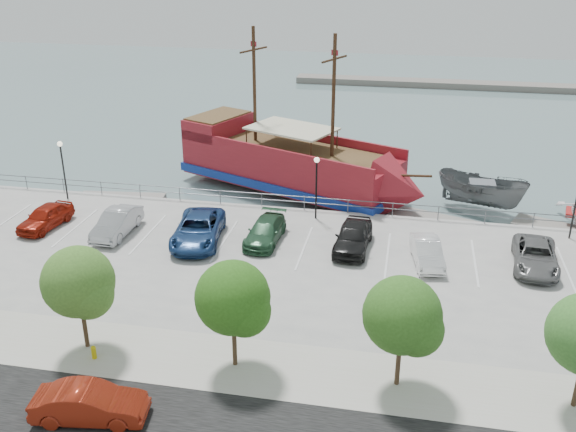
# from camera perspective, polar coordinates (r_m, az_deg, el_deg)

# --- Properties ---
(ground) EXTENTS (160.00, 160.00, 0.00)m
(ground) POSITION_cam_1_polar(r_m,az_deg,el_deg) (37.52, 0.91, -5.52)
(ground) COLOR slate
(sidewalk) EXTENTS (100.00, 4.00, 0.05)m
(sidewalk) POSITION_cam_1_polar(r_m,az_deg,el_deg) (28.74, -2.74, -13.26)
(sidewalk) COLOR #AEA99A
(sidewalk) RESTS_ON land_slab
(seawall_railing) EXTENTS (50.00, 0.06, 1.00)m
(seawall_railing) POSITION_cam_1_polar(r_m,az_deg,el_deg) (43.81, 2.75, 1.10)
(seawall_railing) COLOR #585C62
(seawall_railing) RESTS_ON land_slab
(far_shore) EXTENTS (40.00, 3.00, 0.80)m
(far_shore) POSITION_cam_1_polar(r_m,az_deg,el_deg) (89.20, 13.91, 11.31)
(far_shore) COLOR slate
(far_shore) RESTS_ON ground
(pirate_ship) EXTENTS (20.48, 12.89, 12.80)m
(pirate_ship) POSITION_cam_1_polar(r_m,az_deg,el_deg) (48.76, 1.54, 4.26)
(pirate_ship) COLOR maroon
(pirate_ship) RESTS_ON ground
(patrol_boat) EXTENTS (7.07, 5.07, 2.57)m
(patrol_boat) POSITION_cam_1_polar(r_m,az_deg,el_deg) (48.07, 16.78, 1.85)
(patrol_boat) COLOR slate
(patrol_boat) RESTS_ON ground
(dock_west) EXTENTS (6.61, 2.60, 0.37)m
(dock_west) POSITION_cam_1_polar(r_m,az_deg,el_deg) (49.87, -14.59, 1.53)
(dock_west) COLOR gray
(dock_west) RESTS_ON ground
(dock_mid) EXTENTS (7.64, 4.46, 0.42)m
(dock_mid) POSITION_cam_1_polar(r_m,az_deg,el_deg) (45.31, 13.52, -0.59)
(dock_mid) COLOR gray
(dock_mid) RESTS_ON ground
(dock_east) EXTENTS (7.61, 4.72, 0.42)m
(dock_east) POSITION_cam_1_polar(r_m,az_deg,el_deg) (46.55, 23.82, -1.36)
(dock_east) COLOR gray
(dock_east) RESTS_ON ground
(street_sedan) EXTENTS (4.59, 2.18, 1.45)m
(street_sedan) POSITION_cam_1_polar(r_m,az_deg,el_deg) (26.82, -17.21, -15.66)
(street_sedan) COLOR maroon
(street_sedan) RESTS_ON street
(fire_hydrant) EXTENTS (0.23, 0.23, 0.68)m
(fire_hydrant) POSITION_cam_1_polar(r_m,az_deg,el_deg) (30.25, -16.88, -11.48)
(fire_hydrant) COLOR #C7B50A
(fire_hydrant) RESTS_ON sidewalk
(lamp_post_left) EXTENTS (0.36, 0.36, 4.28)m
(lamp_post_left) POSITION_cam_1_polar(r_m,az_deg,el_deg) (47.68, -19.44, 4.73)
(lamp_post_left) COLOR black
(lamp_post_left) RESTS_ON land_slab
(lamp_post_mid) EXTENTS (0.36, 0.36, 4.28)m
(lamp_post_mid) POSITION_cam_1_polar(r_m,az_deg,el_deg) (41.74, 2.54, 3.50)
(lamp_post_mid) COLOR black
(lamp_post_mid) RESTS_ON land_slab
(tree_c) EXTENTS (3.30, 3.20, 5.00)m
(tree_c) POSITION_cam_1_polar(r_m,az_deg,el_deg) (29.54, -17.95, -5.84)
(tree_c) COLOR #473321
(tree_c) RESTS_ON sidewalk
(tree_d) EXTENTS (3.30, 3.20, 5.00)m
(tree_d) POSITION_cam_1_polar(r_m,az_deg,el_deg) (27.04, -4.68, -7.53)
(tree_d) COLOR #473321
(tree_d) RESTS_ON sidewalk
(tree_e) EXTENTS (3.30, 3.20, 5.00)m
(tree_e) POSITION_cam_1_polar(r_m,az_deg,el_deg) (26.22, 10.41, -8.96)
(tree_e) COLOR #473321
(tree_e) RESTS_ON sidewalk
(parked_car_a) EXTENTS (2.30, 4.49, 1.46)m
(parked_car_a) POSITION_cam_1_polar(r_m,az_deg,el_deg) (44.05, -20.77, -0.06)
(parked_car_a) COLOR maroon
(parked_car_a) RESTS_ON land_slab
(parked_car_b) EXTENTS (1.69, 4.69, 1.54)m
(parked_car_b) POSITION_cam_1_polar(r_m,az_deg,el_deg) (41.61, -14.97, -0.61)
(parked_car_b) COLOR #9FA0A4
(parked_car_b) RESTS_ON land_slab
(parked_car_c) EXTENTS (3.49, 6.20, 1.64)m
(parked_car_c) POSITION_cam_1_polar(r_m,az_deg,el_deg) (39.59, -8.01, -1.19)
(parked_car_c) COLOR navy
(parked_car_c) RESTS_ON land_slab
(parked_car_d) EXTENTS (2.09, 4.73, 1.35)m
(parked_car_d) POSITION_cam_1_polar(r_m,az_deg,el_deg) (39.33, -2.04, -1.36)
(parked_car_d) COLOR #264F32
(parked_car_d) RESTS_ON land_slab
(parked_car_e) EXTENTS (2.25, 4.98, 1.66)m
(parked_car_e) POSITION_cam_1_polar(r_m,az_deg,el_deg) (38.49, 5.80, -1.81)
(parked_car_e) COLOR black
(parked_car_e) RESTS_ON land_slab
(parked_car_f) EXTENTS (2.13, 4.35, 1.37)m
(parked_car_f) POSITION_cam_1_polar(r_m,az_deg,el_deg) (37.57, 12.26, -3.16)
(parked_car_f) COLOR white
(parked_car_f) RESTS_ON land_slab
(parked_car_g) EXTENTS (2.77, 5.27, 1.42)m
(parked_car_g) POSITION_cam_1_polar(r_m,az_deg,el_deg) (38.82, 21.14, -3.35)
(parked_car_g) COLOR slate
(parked_car_g) RESTS_ON land_slab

